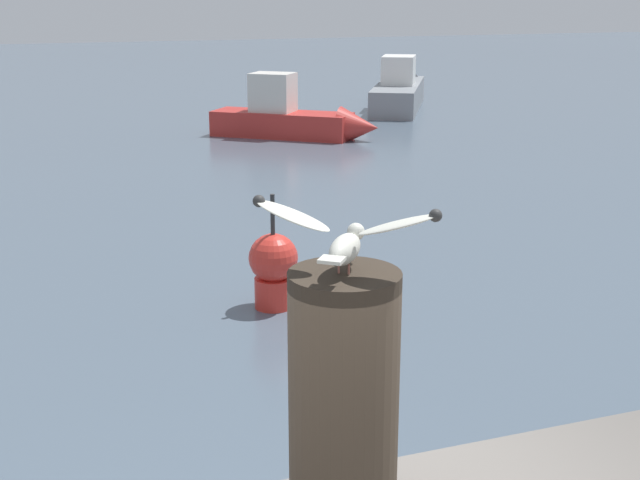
{
  "coord_description": "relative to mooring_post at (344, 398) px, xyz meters",
  "views": [
    {
      "loc": [
        -0.82,
        -2.93,
        3.5
      ],
      "look_at": [
        0.23,
        -0.05,
        2.6
      ],
      "focal_mm": 48.45,
      "sensor_mm": 36.0,
      "label": 1
    }
  ],
  "objects": [
    {
      "name": "channel_buoy",
      "position": [
        1.63,
        6.28,
        -1.6
      ],
      "size": [
        0.56,
        0.56,
        1.33
      ],
      "color": "red",
      "rests_on": "ground_plane"
    },
    {
      "name": "mooring_post",
      "position": [
        0.0,
        0.0,
        0.0
      ],
      "size": [
        0.4,
        0.4,
        0.96
      ],
      "primitive_type": "cylinder",
      "color": "#382D23",
      "rests_on": "harbor_quay"
    },
    {
      "name": "boat_red",
      "position": [
        5.62,
        17.4,
        -1.61
      ],
      "size": [
        3.89,
        3.39,
        1.69
      ],
      "color": "#B72D28",
      "rests_on": "ground_plane"
    },
    {
      "name": "seagull",
      "position": [
        0.0,
        0.0,
        0.61
      ],
      "size": [
        0.58,
        0.5,
        0.26
      ],
      "color": "#C67160",
      "rests_on": "mooring_post"
    },
    {
      "name": "boat_grey",
      "position": [
        10.48,
        21.87,
        -1.57
      ],
      "size": [
        3.99,
        5.75,
        1.75
      ],
      "color": "gray",
      "rests_on": "ground_plane"
    }
  ]
}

